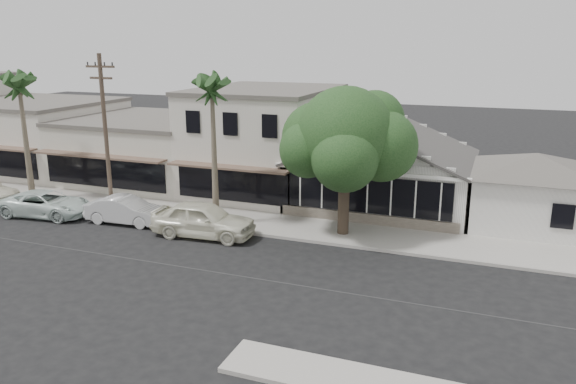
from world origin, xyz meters
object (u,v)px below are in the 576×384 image
at_px(utility_pole, 106,132).
at_px(car_0, 203,219).
at_px(car_2, 47,204).
at_px(shade_tree, 345,138).
at_px(car_1, 126,210).

height_order(utility_pole, car_0, utility_pole).
distance_m(car_2, shade_tree, 17.32).
relative_size(car_0, car_1, 1.19).
bearing_deg(shade_tree, car_1, -168.12).
bearing_deg(car_2, car_0, -95.54).
bearing_deg(utility_pole, car_2, -157.23).
height_order(utility_pole, car_1, utility_pole).
bearing_deg(car_0, car_2, 86.66).
height_order(car_0, shade_tree, shade_tree).
relative_size(utility_pole, shade_tree, 1.19).
distance_m(utility_pole, car_1, 4.47).
relative_size(car_0, shade_tree, 0.70).
distance_m(car_1, car_2, 5.03).
xyz_separation_m(utility_pole, shade_tree, (13.17, 1.53, 0.20)).
xyz_separation_m(car_0, car_1, (-5.00, 0.40, -0.17)).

